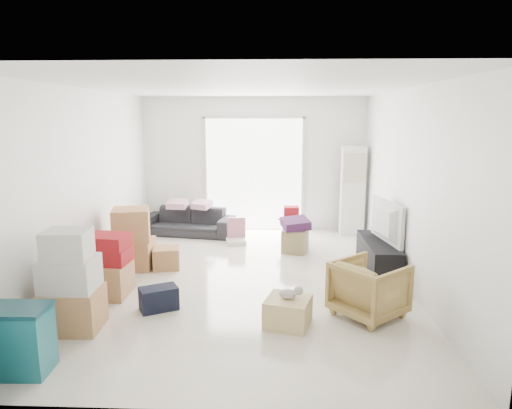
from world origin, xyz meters
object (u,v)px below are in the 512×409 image
object	(u,v)px
sofa	(188,217)
kids_table	(291,216)
storage_bins	(19,340)
wood_crate	(288,312)
armchair	(369,286)
ac_tower	(352,191)
tv_console	(378,256)
ottoman	(295,241)
television	(379,237)

from	to	relation	value
sofa	kids_table	world-z (taller)	sofa
storage_bins	wood_crate	size ratio (longest dim) A/B	1.35
sofa	armchair	distance (m)	4.62
ac_tower	tv_console	bearing A→B (deg)	-88.69
sofa	storage_bins	world-z (taller)	sofa
sofa	ottoman	size ratio (longest dim) A/B	4.46
television	storage_bins	size ratio (longest dim) A/B	1.68
ac_tower	storage_bins	xyz separation A→B (m)	(-3.85, -5.17, -0.56)
ac_tower	wood_crate	distance (m)	4.38
television	ottoman	xyz separation A→B (m)	(-1.22, 0.92, -0.33)
ottoman	wood_crate	xyz separation A→B (m)	(-0.21, -2.82, -0.04)
ac_tower	wood_crate	xyz separation A→B (m)	(-1.38, -4.09, -0.72)
armchair	tv_console	bearing A→B (deg)	-56.80
storage_bins	wood_crate	xyz separation A→B (m)	(2.47, 1.07, -0.16)
tv_console	sofa	bearing A→B (deg)	148.09
sofa	armchair	size ratio (longest dim) A/B	2.43
armchair	storage_bins	xyz separation A→B (m)	(-3.43, -1.35, -0.05)
kids_table	storage_bins	bearing A→B (deg)	-119.84
wood_crate	armchair	bearing A→B (deg)	16.17
television	armchair	world-z (taller)	armchair
sofa	ottoman	distance (m)	2.35
tv_console	sofa	world-z (taller)	sofa
sofa	storage_bins	distance (m)	5.05
television	sofa	size ratio (longest dim) A/B	0.60
ottoman	kids_table	size ratio (longest dim) A/B	0.60
tv_console	sofa	xyz separation A→B (m)	(-3.28, 2.04, 0.12)
kids_table	ottoman	bearing A→B (deg)	-86.36
tv_console	ottoman	size ratio (longest dim) A/B	3.48
sofa	wood_crate	size ratio (longest dim) A/B	3.78
wood_crate	ac_tower	bearing A→B (deg)	71.43
television	wood_crate	distance (m)	2.41
kids_table	wood_crate	world-z (taller)	kids_table
kids_table	sofa	bearing A→B (deg)	168.27
ac_tower	kids_table	world-z (taller)	ac_tower
storage_bins	ac_tower	bearing A→B (deg)	53.30
storage_bins	kids_table	xyz separation A→B (m)	(2.64, 4.60, 0.16)
tv_console	kids_table	size ratio (longest dim) A/B	2.10
ac_tower	wood_crate	bearing A→B (deg)	-108.57
ac_tower	wood_crate	size ratio (longest dim) A/B	3.70
kids_table	wood_crate	distance (m)	3.54
ac_tower	television	world-z (taller)	ac_tower
armchair	storage_bins	world-z (taller)	armchair
storage_bins	sofa	bearing A→B (deg)	82.98
television	storage_bins	xyz separation A→B (m)	(-3.90, -2.97, -0.22)
sofa	ac_tower	bearing A→B (deg)	12.82
sofa	ottoman	world-z (taller)	sofa
ac_tower	television	xyz separation A→B (m)	(0.05, -2.19, -0.34)
wood_crate	sofa	bearing A→B (deg)	115.21
ac_tower	sofa	size ratio (longest dim) A/B	0.98
ac_tower	armchair	size ratio (longest dim) A/B	2.38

